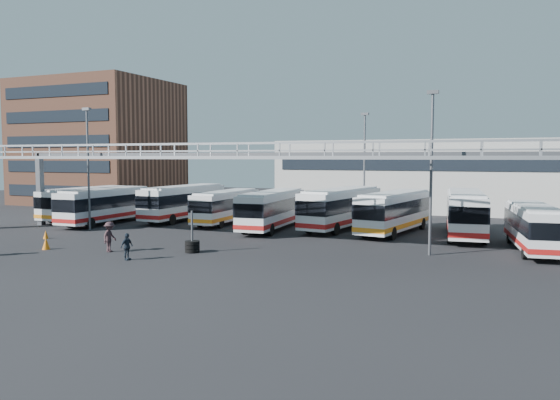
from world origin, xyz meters
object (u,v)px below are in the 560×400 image
at_px(bus_3, 226,205).
at_px(bus_8, 534,226).
at_px(light_pole_left, 88,162).
at_px(bus_5, 342,207).
at_px(bus_6, 395,210).
at_px(pedestrian_d, 127,247).
at_px(bus_2, 184,201).
at_px(pedestrian_c, 110,237).
at_px(light_pole_back, 364,161).
at_px(bus_1, 106,204).
at_px(light_pole_mid, 431,164).
at_px(bus_0, 86,202).
at_px(bus_4, 272,208).
at_px(bus_7, 466,212).
at_px(cone_left, 46,243).
at_px(cone_right, 46,235).
at_px(tire_stack, 192,245).

xyz_separation_m(bus_3, bus_8, (25.54, -5.30, -0.00)).
xyz_separation_m(light_pole_left, bus_5, (19.40, 8.72, -3.81)).
xyz_separation_m(bus_6, pedestrian_d, (-12.49, -17.67, -1.04)).
xyz_separation_m(bus_2, pedestrian_c, (5.27, -16.87, -0.88)).
xyz_separation_m(light_pole_back, bus_1, (-21.62, -10.06, -3.92)).
xyz_separation_m(light_pole_left, pedestrian_d, (11.58, -9.70, -4.92)).
bearing_deg(bus_2, light_pole_back, 19.05).
relative_size(light_pole_mid, bus_0, 0.98).
xyz_separation_m(bus_0, bus_2, (9.12, 3.24, 0.12)).
bearing_deg(light_pole_mid, bus_4, 152.83).
height_order(bus_2, pedestrian_c, bus_2).
bearing_deg(bus_6, bus_5, -179.77).
height_order(bus_1, bus_3, bus_1).
bearing_deg(bus_2, bus_7, 0.38).
bearing_deg(bus_7, cone_left, -152.52).
height_order(light_pole_back, bus_5, light_pole_back).
bearing_deg(bus_8, pedestrian_c, -164.50).
xyz_separation_m(bus_3, bus_5, (10.92, 0.34, 0.24)).
xyz_separation_m(bus_7, cone_left, (-25.26, -16.90, -1.54)).
xyz_separation_m(bus_5, cone_left, (-15.22, -17.46, -1.52)).
xyz_separation_m(light_pole_left, bus_8, (34.03, 3.08, -4.05)).
xyz_separation_m(light_pole_mid, bus_4, (-13.89, 7.13, -3.91)).
relative_size(bus_0, bus_1, 0.97).
bearing_deg(bus_3, light_pole_left, -137.52).
relative_size(light_pole_mid, bus_4, 0.93).
bearing_deg(bus_6, bus_2, -173.67).
bearing_deg(bus_6, bus_1, -161.83).
bearing_deg(bus_8, cone_left, -166.26).
distance_m(light_pole_mid, bus_4, 16.10).
bearing_deg(cone_left, light_pole_left, 115.55).
height_order(bus_2, bus_6, bus_2).
relative_size(bus_4, bus_8, 1.07).
height_order(light_pole_mid, bus_5, light_pole_mid).
bearing_deg(pedestrian_d, cone_right, 72.73).
height_order(light_pole_back, bus_2, light_pole_back).
bearing_deg(bus_6, bus_0, -166.55).
xyz_separation_m(bus_1, pedestrian_d, (13.20, -13.64, -0.99)).
bearing_deg(bus_0, light_pole_left, -43.94).
distance_m(light_pole_mid, pedestrian_d, 19.22).
bearing_deg(bus_1, bus_4, 6.76).
distance_m(light_pole_left, bus_3, 12.60).
bearing_deg(bus_3, pedestrian_c, -91.25).
distance_m(light_pole_mid, bus_6, 10.54).
height_order(bus_6, bus_7, bus_7).
distance_m(bus_2, bus_3, 5.06).
distance_m(bus_5, cone_left, 23.21).
bearing_deg(light_pole_back, tire_stack, -107.35).
bearing_deg(light_pole_left, pedestrian_d, -39.94).
relative_size(bus_4, pedestrian_c, 5.54).
height_order(bus_6, cone_left, bus_6).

